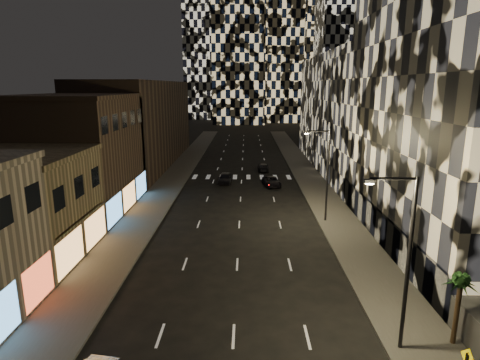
{
  "coord_description": "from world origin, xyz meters",
  "views": [
    {
      "loc": [
        0.65,
        -8.21,
        13.25
      ],
      "look_at": [
        0.17,
        22.55,
        6.0
      ],
      "focal_mm": 30.0,
      "sensor_mm": 36.0,
      "label": 1
    }
  ],
  "objects_px": {
    "car_dark_midlane": "(225,178)",
    "palm_tree": "(460,287)",
    "streetlight_near": "(405,253)",
    "car_dark_oncoming": "(263,167)",
    "car_dark_rightlane": "(272,182)",
    "streetlight_far": "(325,169)"
  },
  "relations": [
    {
      "from": "streetlight_far",
      "to": "palm_tree",
      "type": "bearing_deg",
      "value": -80.88
    },
    {
      "from": "streetlight_near",
      "to": "streetlight_far",
      "type": "xyz_separation_m",
      "value": [
        0.0,
        20.0,
        0.0
      ]
    },
    {
      "from": "streetlight_near",
      "to": "palm_tree",
      "type": "xyz_separation_m",
      "value": [
        3.15,
        0.41,
        -1.99
      ]
    },
    {
      "from": "car_dark_rightlane",
      "to": "palm_tree",
      "type": "height_order",
      "value": "palm_tree"
    },
    {
      "from": "car_dark_midlane",
      "to": "streetlight_near",
      "type": "bearing_deg",
      "value": -69.75
    },
    {
      "from": "car_dark_midlane",
      "to": "palm_tree",
      "type": "bearing_deg",
      "value": -65.05
    },
    {
      "from": "car_dark_oncoming",
      "to": "palm_tree",
      "type": "bearing_deg",
      "value": 100.45
    },
    {
      "from": "streetlight_near",
      "to": "palm_tree",
      "type": "relative_size",
      "value": 2.31
    },
    {
      "from": "car_dark_oncoming",
      "to": "streetlight_near",
      "type": "bearing_deg",
      "value": 96.39
    },
    {
      "from": "car_dark_midlane",
      "to": "car_dark_rightlane",
      "type": "xyz_separation_m",
      "value": [
        6.39,
        -1.45,
        -0.13
      ]
    },
    {
      "from": "streetlight_near",
      "to": "car_dark_midlane",
      "type": "xyz_separation_m",
      "value": [
        -10.62,
        36.04,
        -4.61
      ]
    },
    {
      "from": "streetlight_near",
      "to": "car_dark_oncoming",
      "type": "bearing_deg",
      "value": 96.4
    },
    {
      "from": "streetlight_near",
      "to": "car_dark_rightlane",
      "type": "distance_m",
      "value": 35.17
    },
    {
      "from": "car_dark_midlane",
      "to": "car_dark_rightlane",
      "type": "relative_size",
      "value": 0.98
    },
    {
      "from": "car_dark_midlane",
      "to": "palm_tree",
      "type": "relative_size",
      "value": 1.12
    },
    {
      "from": "car_dark_oncoming",
      "to": "palm_tree",
      "type": "xyz_separation_m",
      "value": [
        8.13,
        -44.04,
        2.77
      ]
    },
    {
      "from": "car_dark_midlane",
      "to": "car_dark_oncoming",
      "type": "height_order",
      "value": "car_dark_midlane"
    },
    {
      "from": "car_dark_oncoming",
      "to": "car_dark_rightlane",
      "type": "xyz_separation_m",
      "value": [
        0.75,
        -9.86,
        0.02
      ]
    },
    {
      "from": "streetlight_far",
      "to": "palm_tree",
      "type": "distance_m",
      "value": 19.94
    },
    {
      "from": "palm_tree",
      "to": "streetlight_far",
      "type": "bearing_deg",
      "value": 99.12
    },
    {
      "from": "car_dark_oncoming",
      "to": "palm_tree",
      "type": "height_order",
      "value": "palm_tree"
    },
    {
      "from": "streetlight_near",
      "to": "car_dark_rightlane",
      "type": "height_order",
      "value": "streetlight_near"
    }
  ]
}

